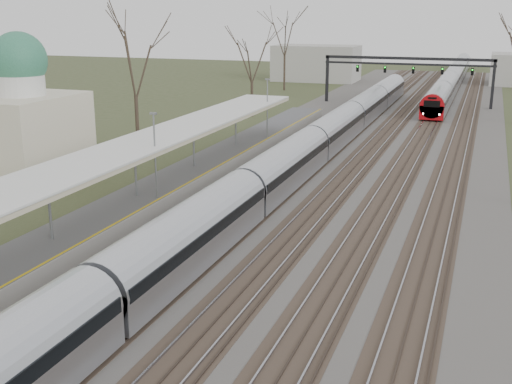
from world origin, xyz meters
TOP-DOWN VIEW (x-y plane):
  - track_bed at (0.26, 55.00)m, footprint 24.00×160.00m
  - platform at (-9.05, 37.50)m, footprint 3.50×69.00m
  - canopy at (-9.05, 32.99)m, footprint 4.10×50.00m
  - dome_building at (-21.71, 38.00)m, footprint 10.00×8.00m
  - signal_gantry at (0.29, 84.99)m, footprint 21.00×0.59m
  - tree_west_far at (-17.00, 48.00)m, footprint 5.50×5.50m
  - train_near at (-2.50, 49.49)m, footprint 2.62×90.21m
  - train_far at (4.50, 110.07)m, footprint 2.62×75.21m

SIDE VIEW (x-z plane):
  - track_bed at x=0.26m, z-range -0.05..0.17m
  - platform at x=-9.05m, z-range 0.00..1.00m
  - train_near at x=-2.50m, z-range -0.05..3.00m
  - train_far at x=4.50m, z-range -0.05..3.00m
  - dome_building at x=-21.71m, z-range -1.43..8.87m
  - canopy at x=-9.05m, z-range 2.37..5.48m
  - signal_gantry at x=0.29m, z-range 1.87..7.95m
  - tree_west_far at x=-17.00m, z-range 2.35..13.68m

